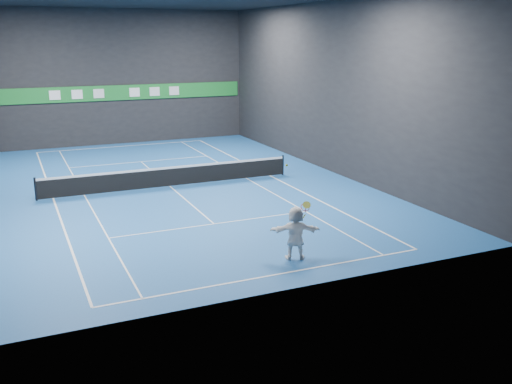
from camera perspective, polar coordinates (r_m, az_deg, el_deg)
name	(u,v)px	position (r m, az deg, el deg)	size (l,w,h in m)	color
ground	(170,187)	(28.45, -8.57, 0.54)	(26.00, 26.00, 0.00)	#1C539A
wall_back	(116,78)	(40.34, -13.87, 11.03)	(18.00, 0.10, 9.00)	black
wall_front	(293,137)	(15.58, 3.73, 5.54)	(18.00, 0.10, 9.00)	black
wall_right	(331,88)	(31.23, 7.47, 10.26)	(0.10, 26.00, 9.00)	black
baseline_near	(274,275)	(17.83, 1.82, -8.29)	(10.98, 0.08, 0.01)	white
baseline_far	(123,146)	(39.80, -13.17, 4.49)	(10.98, 0.08, 0.01)	white
sideline_doubles_left	(53,199)	(27.60, -19.61, -0.64)	(0.08, 23.78, 0.01)	white
sideline_doubles_right	(271,176)	(30.29, 1.48, 1.61)	(0.08, 23.78, 0.01)	white
sideline_singles_left	(84,195)	(27.71, -16.78, -0.34)	(0.06, 23.78, 0.01)	white
sideline_singles_right	(247,179)	(29.75, -0.92, 1.36)	(0.06, 23.78, 0.01)	white
service_line_near	(214,224)	(22.58, -4.21, -3.20)	(8.23, 0.06, 0.01)	white
service_line_far	(141,162)	(34.51, -11.42, 2.99)	(8.23, 0.06, 0.01)	white
center_service_line	(170,187)	(28.45, -8.57, 0.54)	(0.06, 12.80, 0.01)	white
player	(295,233)	(18.81, 3.97, -4.11)	(1.67, 0.53, 1.80)	white
tennis_ball	(287,165)	(18.17, 3.09, 2.70)	(0.07, 0.07, 0.07)	#E6FA29
tennis_net	(170,176)	(28.32, -8.61, 1.60)	(12.50, 0.10, 1.07)	black
sponsor_banner	(117,93)	(40.35, -13.76, 9.61)	(17.64, 0.11, 1.00)	#1B7F2E
tennis_racket	(305,208)	(18.77, 4.93, -1.65)	(0.45, 0.35, 0.66)	#B61319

